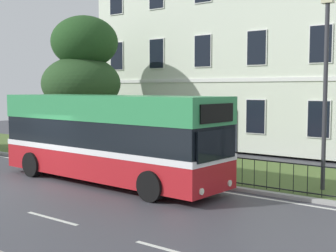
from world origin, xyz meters
TOP-DOWN VIEW (x-y plane):
  - ground_plane at (0.00, 1.08)m, footprint 60.00×56.00m
  - georgian_townhouse at (1.55, 16.15)m, footprint 19.73×9.04m
  - iron_verge_railing at (1.55, 4.40)m, footprint 16.86×0.04m
  - evergreen_tree at (-5.38, 7.80)m, footprint 5.01×5.01m
  - single_decker_bus at (1.89, 2.44)m, footprint 9.56×2.85m
  - street_lamp_post at (8.70, 5.51)m, footprint 0.36×0.24m
  - litter_bin at (-5.53, 5.23)m, footprint 0.49×0.49m

SIDE VIEW (x-z plane):
  - ground_plane at x=0.00m, z-range -0.11..0.07m
  - iron_verge_railing at x=1.55m, z-range 0.14..1.11m
  - litter_bin at x=-5.53m, z-range 0.12..1.25m
  - single_decker_bus at x=1.89m, z-range 0.08..3.27m
  - evergreen_tree at x=-5.38m, z-range -0.46..6.93m
  - street_lamp_post at x=8.70m, z-range 0.61..7.00m
  - georgian_townhouse at x=1.55m, z-range 0.15..13.22m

